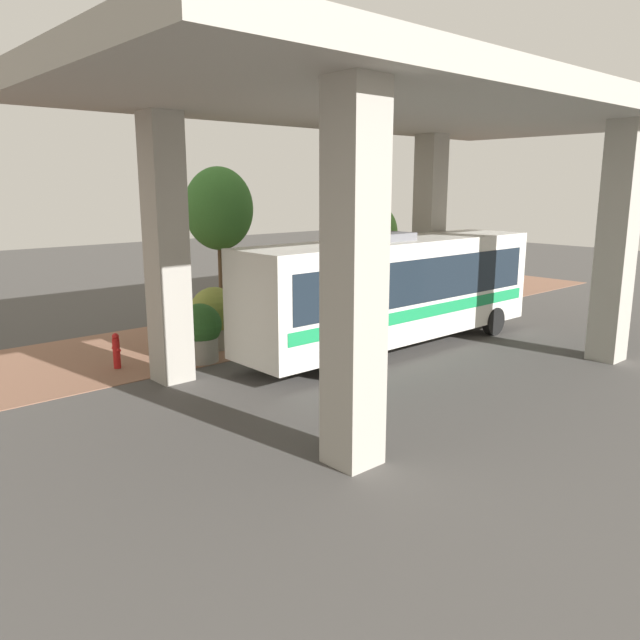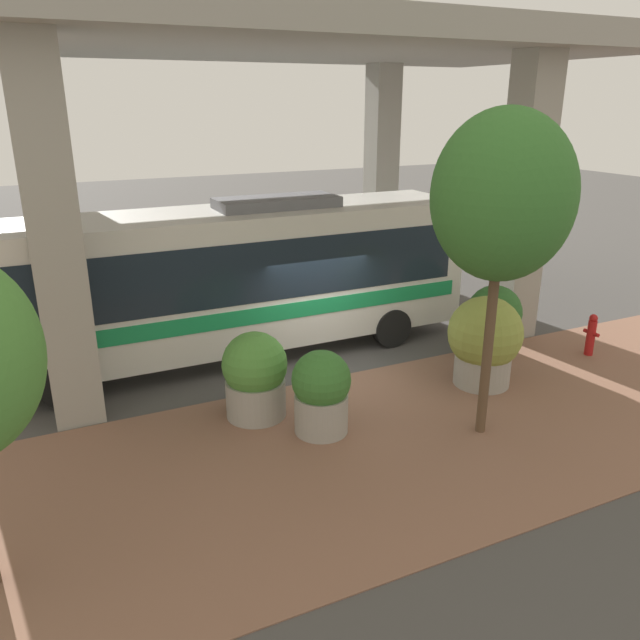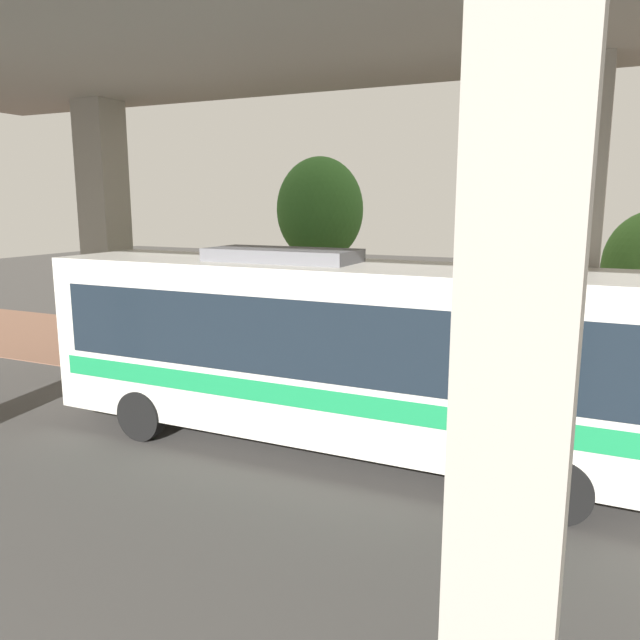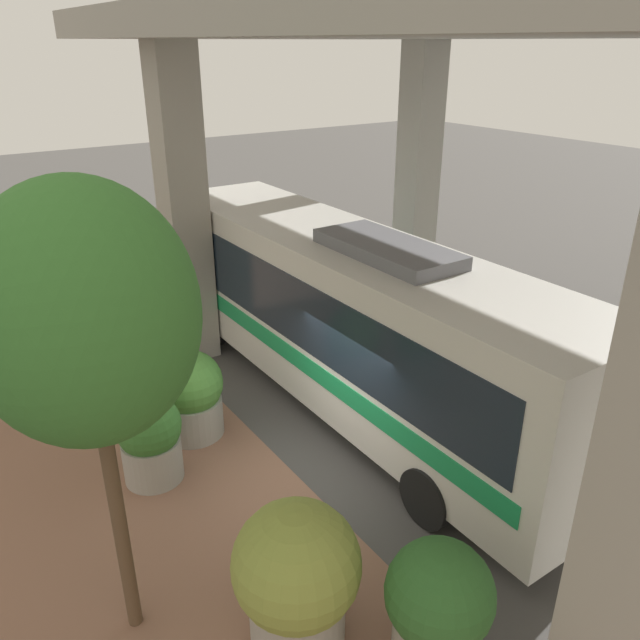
% 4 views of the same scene
% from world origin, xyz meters
% --- Properties ---
extents(ground_plane, '(80.00, 80.00, 0.00)m').
position_xyz_m(ground_plane, '(0.00, 0.00, 0.00)').
color(ground_plane, '#474442').
rests_on(ground_plane, ground).
extents(sidewalk_strip, '(6.00, 40.00, 0.02)m').
position_xyz_m(sidewalk_strip, '(-3.00, 0.00, 0.01)').
color(sidewalk_strip, '#845B47').
rests_on(sidewalk_strip, ground).
extents(overpass, '(9.40, 18.94, 7.66)m').
position_xyz_m(overpass, '(4.00, 0.00, 6.69)').
color(overpass, '#9E998E').
rests_on(overpass, ground).
extents(bus, '(2.59, 11.47, 3.79)m').
position_xyz_m(bus, '(2.24, 1.64, 2.05)').
color(bus, silver).
rests_on(bus, ground).
extents(fire_hydrant, '(0.43, 0.21, 1.07)m').
position_xyz_m(fire_hydrant, '(-1.52, -6.16, 0.54)').
color(fire_hydrant, '#B21919').
rests_on(fire_hydrant, ground).
extents(planter_front, '(1.61, 1.61, 2.01)m').
position_xyz_m(planter_front, '(-1.70, -2.70, 1.03)').
color(planter_front, '#9E998E').
rests_on(planter_front, ground).
extents(planter_middle, '(1.30, 1.30, 1.79)m').
position_xyz_m(planter_middle, '(-0.53, -3.95, 0.93)').
color(planter_middle, '#9E998E').
rests_on(planter_middle, ground).
extents(planter_back, '(1.28, 1.28, 1.76)m').
position_xyz_m(planter_back, '(-0.95, 2.29, 0.87)').
color(planter_back, '#9E998E').
rests_on(planter_back, ground).
extents(planter_extra, '(1.11, 1.11, 1.64)m').
position_xyz_m(planter_extra, '(-2.08, 1.40, 0.83)').
color(planter_extra, '#9E998E').
rests_on(planter_extra, ground).
extents(street_tree_near, '(2.40, 2.40, 5.88)m').
position_xyz_m(street_tree_near, '(-3.37, -1.33, 4.42)').
color(street_tree_near, brown).
rests_on(street_tree_near, ground).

